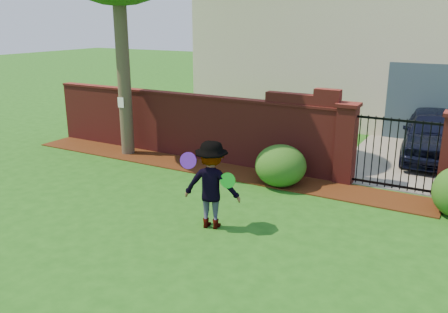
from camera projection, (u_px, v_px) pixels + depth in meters
The scene contains 13 objects.
ground at pixel (157, 224), 8.78m from camera, with size 80.00×80.00×0.01m, color #1D5615.
mulch_bed at pixel (207, 168), 12.01m from camera, with size 11.10×1.08×0.03m, color #37190A.
brick_wall at pixel (186, 124), 12.80m from camera, with size 8.70×0.31×2.16m.
pillar_left at pixel (346, 143), 10.72m from camera, with size 0.50×0.50×1.88m.
iron_gate at pixel (396, 154), 10.24m from camera, with size 1.78×0.03×1.60m.
driveway at pixel (417, 149), 13.82m from camera, with size 3.20×8.00×0.01m, color slate.
house at pixel (371, 33), 17.44m from camera, with size 12.40×6.40×6.30m.
car at pixel (434, 136), 12.52m from camera, with size 1.61×4.00×1.36m, color black.
paper_notice at pixel (121, 103), 12.73m from camera, with size 0.20×0.01×0.28m, color white.
shrub_left at pixel (281, 166), 10.65m from camera, with size 1.17×1.17×0.96m, color #184F17.
man at pixel (211, 185), 8.42m from camera, with size 1.05×0.61×1.63m, color gray.
frisbee_purple at pixel (188, 161), 8.16m from camera, with size 0.30×0.30×0.03m, color #631FC3.
frisbee_green at pixel (228, 180), 8.18m from camera, with size 0.28×0.28×0.03m, color #1CD22A.
Camera 1 is at (5.04, -6.41, 3.71)m, focal length 37.52 mm.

